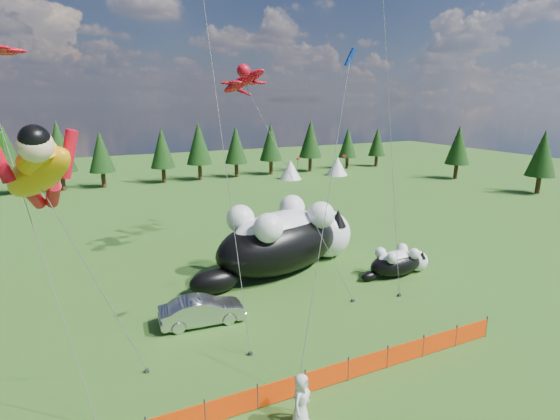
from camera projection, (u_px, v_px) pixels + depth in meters
name	position (u px, v px, depth m)	size (l,w,h in m)	color
ground	(253.00, 361.00, 19.32)	(160.00, 160.00, 0.00)	#0F3309
safety_fence	(282.00, 390.00, 16.57)	(22.06, 0.06, 1.10)	#262626
tree_line	(125.00, 156.00, 57.75)	(90.00, 4.00, 8.00)	black
festival_tents	(217.00, 175.00, 58.58)	(50.00, 3.20, 2.80)	white
cat_large	(286.00, 238.00, 29.19)	(12.76, 7.05, 4.70)	black
cat_small	(399.00, 262.00, 28.61)	(5.24, 1.90, 1.90)	black
car	(202.00, 311.00, 22.38)	(1.51, 4.33, 1.43)	silver
spectator_e	(301.00, 400.00, 15.33)	(0.96, 0.62, 1.96)	silver
superhero_kite	(38.00, 173.00, 14.66)	(5.82, 5.58, 10.93)	orange
gecko_kite	(243.00, 81.00, 30.81)	(5.17, 14.60, 16.81)	red
diamond_kite_c	(348.00, 70.00, 18.46)	(4.75, 3.93, 14.14)	#0B28AC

